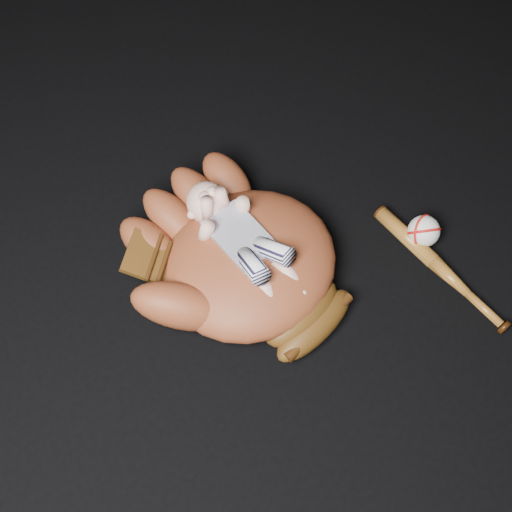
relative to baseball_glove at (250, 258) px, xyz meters
name	(u,v)px	position (x,y,z in m)	size (l,w,h in m)	color
baseball_glove	(250,258)	(0.00, 0.00, 0.00)	(0.48, 0.55, 0.17)	#632915
newborn_baby	(248,244)	(0.00, 0.01, 0.05)	(0.16, 0.34, 0.14)	#DFA590
baseball_bat	(440,268)	(0.39, -0.17, -0.07)	(0.04, 0.39, 0.04)	brown
baseball	(424,231)	(0.40, -0.08, -0.05)	(0.07, 0.07, 0.07)	silver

